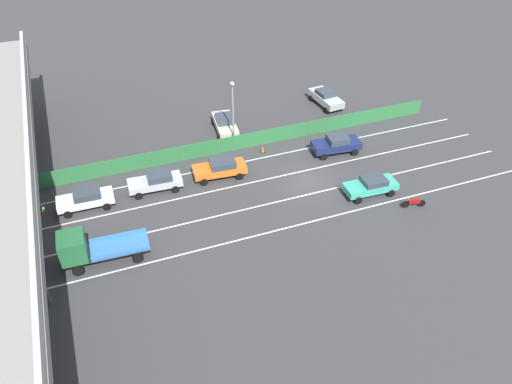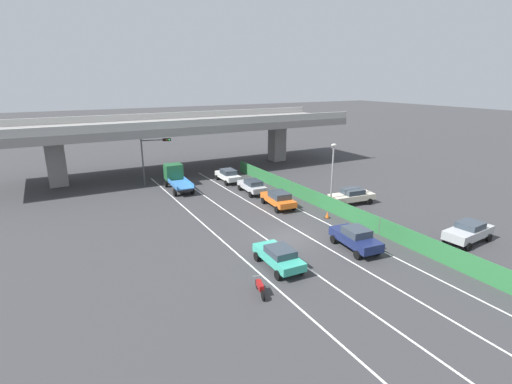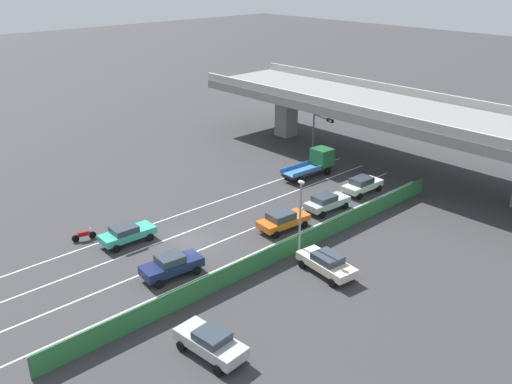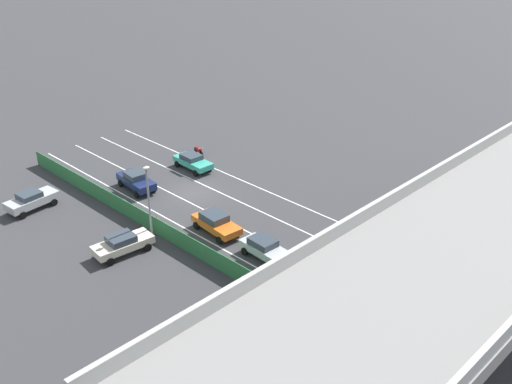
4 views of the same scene
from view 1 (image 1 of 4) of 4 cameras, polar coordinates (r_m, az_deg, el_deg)
ground_plane at (r=45.03m, az=5.82°, el=1.14°), size 300.00×300.00×0.00m
lane_line_left_edge at (r=40.46m, az=4.58°, el=-3.62°), size 0.14×42.55×0.01m
lane_line_mid_left at (r=42.72m, az=2.79°, el=-0.97°), size 0.14×42.55×0.01m
lane_line_mid_right at (r=45.10m, az=1.19°, el=1.42°), size 0.14×42.55×0.01m
lane_line_right_edge at (r=47.58m, az=-0.25°, el=3.56°), size 0.14×42.55×0.01m
green_fence at (r=48.90m, az=-1.15°, el=5.61°), size 0.10×38.65×1.51m
car_taxi_orange at (r=45.05m, az=-3.93°, el=2.68°), size 2.38×4.71×1.63m
car_sedan_white at (r=43.63m, az=-18.10°, el=-0.66°), size 2.03×4.46×1.62m
car_taxi_teal at (r=43.98m, az=12.47°, el=0.73°), size 2.13×4.48×1.51m
car_sedan_navy at (r=48.68m, az=8.79°, el=5.22°), size 2.40×4.61×1.71m
car_sedan_silver at (r=44.16m, az=-10.87°, el=1.18°), size 2.14×4.53×1.58m
flatbed_truck_blue at (r=38.26m, az=-17.96°, el=-5.89°), size 2.45×6.10×2.67m
motorcycle at (r=43.65m, az=16.87°, el=-1.09°), size 0.73×1.91×0.93m
parked_wagon_silver at (r=56.71m, az=7.65°, el=10.21°), size 4.64×2.37×1.65m
parked_sedan_cream at (r=51.54m, az=-3.41°, el=7.51°), size 4.83×2.47×1.59m
traffic_light at (r=35.32m, az=-22.57°, el=-5.54°), size 3.44×1.09×5.73m
street_lamp at (r=47.75m, az=-2.54°, el=9.21°), size 0.60×0.36×6.47m
traffic_cone at (r=48.52m, az=0.74°, el=4.68°), size 0.47×0.47×0.60m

